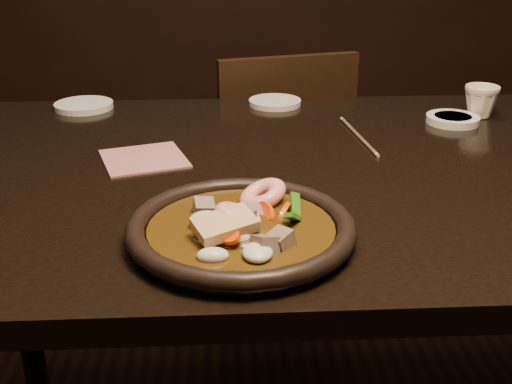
{
  "coord_description": "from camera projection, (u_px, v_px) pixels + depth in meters",
  "views": [
    {
      "loc": [
        -0.21,
        -1.04,
        1.15
      ],
      "look_at": [
        -0.16,
        -0.23,
        0.8
      ],
      "focal_mm": 45.0,
      "sensor_mm": 36.0,
      "label": 1
    }
  ],
  "objects": [
    {
      "name": "stirfry",
      "position": [
        242.0,
        226.0,
        0.85
      ],
      "size": [
        0.16,
        0.23,
        0.06
      ],
      "color": "#3B270A",
      "rests_on": "plate"
    },
    {
      "name": "saucer_left",
      "position": [
        84.0,
        105.0,
        1.45
      ],
      "size": [
        0.13,
        0.13,
        0.01
      ],
      "primitive_type": "cylinder",
      "color": "white",
      "rests_on": "table"
    },
    {
      "name": "chair",
      "position": [
        274.0,
        179.0,
        1.86
      ],
      "size": [
        0.47,
        0.47,
        0.83
      ],
      "rotation": [
        0.0,
        0.0,
        3.38
      ],
      "color": "black",
      "rests_on": "floor"
    },
    {
      "name": "tea_cup",
      "position": [
        481.0,
        100.0,
        1.38
      ],
      "size": [
        0.09,
        0.08,
        0.07
      ],
      "primitive_type": "imported",
      "rotation": [
        0.0,
        0.0,
        -0.26
      ],
      "color": "white",
      "rests_on": "table"
    },
    {
      "name": "table",
      "position": [
        338.0,
        204.0,
        1.16
      ],
      "size": [
        1.6,
        0.9,
        0.75
      ],
      "color": "black",
      "rests_on": "floor"
    },
    {
      "name": "saucer_right",
      "position": [
        275.0,
        102.0,
        1.48
      ],
      "size": [
        0.12,
        0.12,
        0.01
      ],
      "primitive_type": "cylinder",
      "color": "white",
      "rests_on": "table"
    },
    {
      "name": "soy_dish",
      "position": [
        453.0,
        119.0,
        1.35
      ],
      "size": [
        0.11,
        0.11,
        0.02
      ],
      "primitive_type": "cylinder",
      "color": "white",
      "rests_on": "table"
    },
    {
      "name": "napkin",
      "position": [
        144.0,
        159.0,
        1.15
      ],
      "size": [
        0.18,
        0.18,
        0.0
      ],
      "primitive_type": "cube",
      "rotation": [
        0.0,
        0.0,
        0.31
      ],
      "color": "#AC6B6A",
      "rests_on": "table"
    },
    {
      "name": "plate",
      "position": [
        241.0,
        230.0,
        0.86
      ],
      "size": [
        0.31,
        0.31,
        0.03
      ],
      "color": "black",
      "rests_on": "table"
    },
    {
      "name": "chopsticks",
      "position": [
        358.0,
        136.0,
        1.26
      ],
      "size": [
        0.03,
        0.23,
        0.01
      ],
      "rotation": [
        0.0,
        0.0,
        0.11
      ],
      "color": "tan",
      "rests_on": "table"
    }
  ]
}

